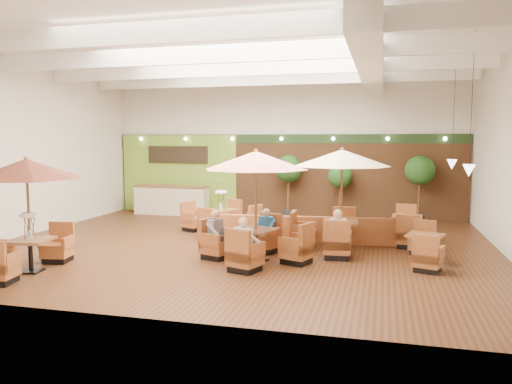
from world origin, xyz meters
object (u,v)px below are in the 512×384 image
(diner_2, at_px, (217,230))
(diner_3, at_px, (338,230))
(booth_divider, at_px, (308,230))
(topiary_1, at_px, (340,178))
(diner_0, at_px, (245,239))
(diner_1, at_px, (265,225))
(topiary_0, at_px, (288,171))
(table_5, at_px, (407,229))
(diner_4, at_px, (338,229))
(table_3, at_px, (221,219))
(topiary_2, at_px, (420,173))
(table_4, at_px, (425,249))
(table_0, at_px, (25,190))
(table_1, at_px, (256,186))
(table_2, at_px, (339,177))
(service_counter, at_px, (172,200))

(diner_2, xyz_separation_m, diner_3, (2.96, 0.76, -0.01))
(booth_divider, bearing_deg, topiary_1, 78.06)
(diner_0, bearing_deg, diner_1, 119.18)
(topiary_0, relative_size, diner_1, 3.39)
(table_5, bearing_deg, diner_4, -117.61)
(table_3, relative_size, table_5, 1.04)
(topiary_1, xyz_separation_m, topiary_2, (2.82, 0.00, 0.25))
(diner_3, bearing_deg, table_4, 8.41)
(table_4, distance_m, diner_0, 4.50)
(diner_2, distance_m, diner_3, 3.06)
(booth_divider, bearing_deg, diner_2, -134.13)
(table_0, relative_size, table_1, 0.92)
(table_2, distance_m, topiary_0, 5.67)
(topiary_0, height_order, diner_0, topiary_0)
(diner_0, height_order, diner_2, diner_0)
(diner_1, bearing_deg, diner_3, -172.67)
(table_5, relative_size, diner_1, 3.65)
(booth_divider, xyz_separation_m, diner_0, (-0.95, -3.46, 0.37))
(topiary_1, distance_m, diner_3, 6.25)
(service_counter, bearing_deg, diner_3, -39.78)
(table_1, height_order, table_4, table_1)
(service_counter, bearing_deg, diner_4, -39.78)
(table_0, bearing_deg, diner_3, 14.59)
(table_2, height_order, topiary_1, table_2)
(topiary_0, relative_size, diner_0, 2.99)
(table_1, relative_size, diner_3, 3.87)
(topiary_1, distance_m, topiary_2, 2.83)
(booth_divider, distance_m, table_5, 2.99)
(table_4, bearing_deg, table_1, -149.28)
(topiary_2, bearing_deg, table_1, -121.80)
(topiary_0, relative_size, diner_4, 2.98)
(diner_2, height_order, diner_3, diner_2)
(diner_1, bearing_deg, table_3, -35.14)
(booth_divider, xyz_separation_m, diner_4, (0.99, -1.68, 0.37))
(table_4, height_order, topiary_2, topiary_2)
(table_2, xyz_separation_m, topiary_2, (2.44, 5.15, -0.18))
(topiary_1, bearing_deg, booth_divider, -96.78)
(topiary_2, xyz_separation_m, diner_4, (-2.36, -6.18, -1.06))
(topiary_0, bearing_deg, table_2, -65.47)
(topiary_0, bearing_deg, table_0, -115.05)
(booth_divider, xyz_separation_m, table_0, (-5.74, -4.71, 1.49))
(booth_divider, xyz_separation_m, table_1, (-0.95, -2.44, 1.49))
(table_3, xyz_separation_m, topiary_1, (3.55, 3.44, 1.15))
(table_5, relative_size, topiary_2, 1.07)
(table_2, height_order, diner_3, table_2)
(diner_1, bearing_deg, booth_divider, -108.85)
(table_1, bearing_deg, table_2, 63.39)
(diner_2, bearing_deg, diner_3, 126.62)
(booth_divider, xyz_separation_m, table_2, (0.92, -0.65, 1.61))
(topiary_2, bearing_deg, table_3, -151.62)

